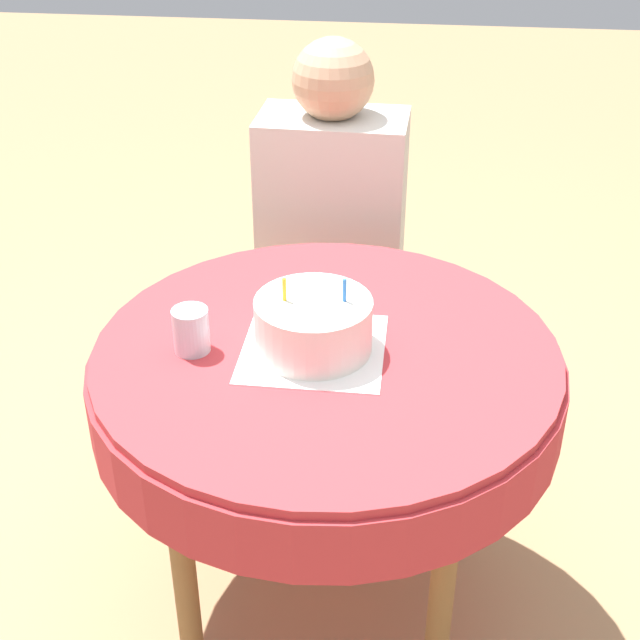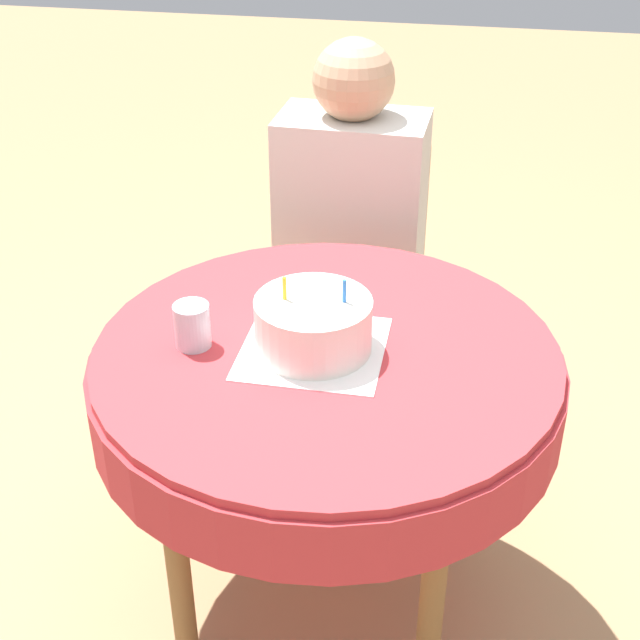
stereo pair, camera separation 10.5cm
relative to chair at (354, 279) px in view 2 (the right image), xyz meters
name	(u,v)px [view 2 (the right image)]	position (x,y,z in m)	size (l,w,h in m)	color
ground_plane	(325,601)	(0.07, -0.82, -0.45)	(12.00, 12.00, 0.00)	#A37F56
dining_table	(326,385)	(0.07, -0.82, 0.20)	(0.96, 0.96, 0.74)	#BC3338
chair	(354,279)	(0.00, 0.00, 0.00)	(0.43, 0.43, 0.83)	#A37A4C
person	(350,214)	(0.00, -0.09, 0.25)	(0.40, 0.34, 1.17)	tan
napkin	(313,348)	(0.04, -0.83, 0.29)	(0.28, 0.28, 0.00)	white
birthday_cake	(313,325)	(0.04, -0.83, 0.35)	(0.23, 0.23, 0.16)	white
drinking_glass	(192,325)	(-0.20, -0.86, 0.34)	(0.07, 0.07, 0.09)	silver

